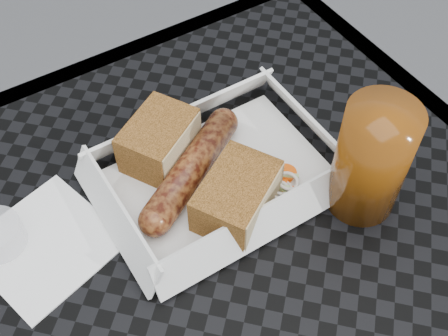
% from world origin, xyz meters
% --- Properties ---
extents(food_tray, '(0.22, 0.15, 0.00)m').
position_xyz_m(food_tray, '(0.11, 0.15, 0.75)').
color(food_tray, white).
rests_on(food_tray, patio_table).
extents(bratwurst, '(0.16, 0.11, 0.03)m').
position_xyz_m(bratwurst, '(0.09, 0.16, 0.77)').
color(bratwurst, brown).
rests_on(bratwurst, food_tray).
extents(bread_near, '(0.10, 0.09, 0.05)m').
position_xyz_m(bread_near, '(0.07, 0.21, 0.77)').
color(bread_near, brown).
rests_on(bread_near, food_tray).
extents(bread_far, '(0.11, 0.10, 0.05)m').
position_xyz_m(bread_far, '(0.10, 0.10, 0.77)').
color(bread_far, brown).
rests_on(bread_far, food_tray).
extents(veg_garnish, '(0.03, 0.03, 0.00)m').
position_xyz_m(veg_garnish, '(0.16, 0.10, 0.75)').
color(veg_garnish, '#FF580B').
rests_on(veg_garnish, food_tray).
extents(napkin, '(0.15, 0.15, 0.00)m').
position_xyz_m(napkin, '(-0.07, 0.17, 0.75)').
color(napkin, white).
rests_on(napkin, patio_table).
extents(drink_glass, '(0.07, 0.07, 0.13)m').
position_xyz_m(drink_glass, '(0.22, 0.05, 0.81)').
color(drink_glass, '#643008').
rests_on(drink_glass, patio_table).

